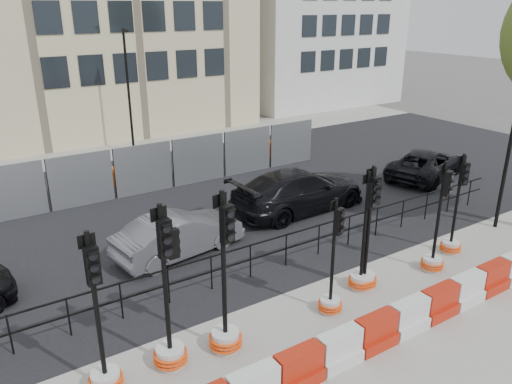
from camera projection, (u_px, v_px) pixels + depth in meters
ground at (312, 284)px, 13.40m from camera, size 120.00×120.00×0.00m
sidewalk_near at (398, 343)px, 11.04m from camera, size 40.00×6.00×0.02m
road at (195, 202)px, 18.89m from camera, size 40.00×14.00×0.03m
sidewalk_far at (118, 149)px, 25.96m from camera, size 40.00×4.00×0.02m
kerb_railing at (286, 244)px, 14.10m from camera, size 18.00×0.04×1.00m
heras_fencing at (177, 165)px, 21.21m from camera, size 14.33×1.72×2.00m
lamp_post_far at (128, 88)px, 24.29m from camera, size 0.12×0.56×6.00m
barrier_row at (392, 325)px, 11.07m from camera, size 14.65×0.50×0.80m
traffic_signal_a at (103, 360)px, 9.46m from camera, size 0.67×0.67×3.40m
traffic_signal_b at (170, 330)px, 10.09m from camera, size 0.71×0.71×3.62m
traffic_signal_c at (226, 319)px, 10.60m from camera, size 0.73×0.73×3.69m
traffic_signal_d at (332, 286)px, 11.94m from camera, size 0.59×0.59×2.98m
traffic_signal_e at (366, 264)px, 13.00m from camera, size 0.67×0.67×3.38m
traffic_signal_f at (363, 262)px, 12.93m from camera, size 0.64×0.64×3.26m
traffic_signal_g at (434, 249)px, 13.87m from camera, size 0.63×0.63×3.21m
traffic_signal_h at (453, 233)px, 14.87m from camera, size 0.61×0.61×3.11m
car_b at (179, 234)px, 14.78m from camera, size 2.59×4.40×1.31m
car_c at (299, 190)px, 17.96m from camera, size 2.63×5.47×1.53m
car_d at (426, 164)px, 21.41m from camera, size 4.75×5.73×1.25m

